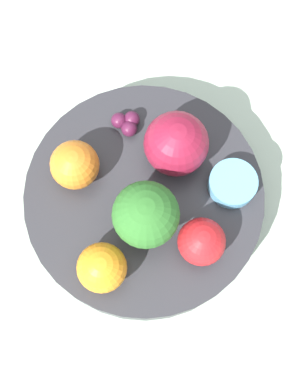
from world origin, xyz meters
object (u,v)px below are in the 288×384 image
at_px(apple_green, 205,238).
at_px(small_cup, 233,184).
at_px(bowl, 144,200).
at_px(apple_red, 176,144).
at_px(orange_back, 102,268).
at_px(orange_front, 75,165).
at_px(grape_cluster, 127,123).
at_px(broccoli, 146,215).

distance_m(apple_green, small_cup, 0.07).
bearing_deg(bowl, apple_green, -86.34).
relative_size(apple_red, orange_back, 1.35).
height_order(orange_front, orange_back, orange_front).
bearing_deg(orange_front, bowl, -65.14).
height_order(apple_red, apple_green, apple_red).
relative_size(orange_back, grape_cluster, 1.55).
height_order(orange_back, small_cup, orange_back).
relative_size(apple_green, orange_back, 0.97).
height_order(apple_green, orange_front, orange_front).
bearing_deg(grape_cluster, broccoli, -125.60).
bearing_deg(small_cup, bowl, 140.04).
height_order(broccoli, apple_red, broccoli).
height_order(apple_red, small_cup, apple_red).
height_order(orange_front, small_cup, orange_front).
distance_m(grape_cluster, small_cup, 0.12).
height_order(bowl, apple_red, apple_red).
xyz_separation_m(broccoli, orange_back, (-0.06, -0.00, -0.02)).
relative_size(orange_front, orange_back, 1.03).
bearing_deg(orange_back, bowl, 17.06).
bearing_deg(small_cup, orange_front, 128.83).
bearing_deg(orange_front, apple_red, -35.05).
xyz_separation_m(apple_green, orange_back, (-0.09, 0.05, 0.00)).
height_order(bowl, apple_green, apple_green).
relative_size(orange_front, small_cup, 1.01).
bearing_deg(apple_red, orange_back, -166.49).
relative_size(bowl, orange_back, 5.16).
bearing_deg(apple_green, orange_back, 150.17).
relative_size(apple_red, grape_cluster, 2.09).
bearing_deg(orange_back, small_cup, -11.96).
xyz_separation_m(orange_front, small_cup, (0.10, -0.12, -0.02)).
distance_m(bowl, orange_back, 0.10).
bearing_deg(small_cup, broccoli, 159.48).
height_order(orange_back, grape_cluster, orange_back).
distance_m(apple_green, orange_front, 0.14).
bearing_deg(apple_green, apple_red, 59.97).
xyz_separation_m(apple_green, orange_front, (-0.03, 0.14, 0.00)).
distance_m(bowl, small_cup, 0.09).
bearing_deg(bowl, broccoli, -133.02).
height_order(broccoli, grape_cluster, broccoli).
xyz_separation_m(bowl, orange_front, (-0.03, 0.06, 0.05)).
relative_size(grape_cluster, small_cup, 0.63).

